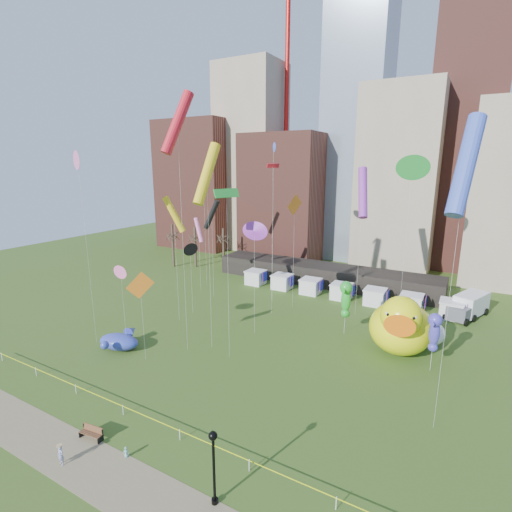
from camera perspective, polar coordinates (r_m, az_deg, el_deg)
The scene contains 36 objects.
ground at distance 32.30m, azimuth -11.19°, elevation -25.17°, with size 160.00×160.00×0.00m, color #38591C.
footpath at distance 29.69m, azimuth -18.42°, elevation -29.78°, with size 70.00×4.00×0.02m, color #7D6E4E.
skyline at distance 81.10m, azimuth 19.61°, elevation 13.75°, with size 101.00×23.00×68.00m.
crane_left at distance 94.93m, azimuth 5.29°, elevation 29.90°, with size 23.00×1.00×76.00m.
pavilion at distance 66.82m, azimuth 10.00°, elevation -2.72°, with size 38.00×6.00×3.20m, color black.
vendor_tents at distance 60.04m, azimuth 12.55°, elevation -5.21°, with size 33.24×2.80×2.40m.
bare_trees at distance 77.44m, azimuth -8.83°, elevation 1.40°, with size 8.44×6.44×8.50m.
caution_tape at distance 31.88m, azimuth -11.25°, elevation -24.21°, with size 50.00×0.06×0.90m.
big_duck at distance 44.57m, azimuth 20.67°, elevation -9.57°, with size 7.46×9.51×7.06m.
small_duck at distance 48.39m, azimuth 24.29°, elevation -10.23°, with size 4.01×4.74×3.38m.
seahorse_green at distance 46.92m, azimuth 13.18°, elevation -5.84°, with size 1.59×1.96×6.65m.
seahorse_purple at distance 41.66m, azimuth 24.95°, elevation -9.84°, with size 1.58×1.84×6.09m.
whale_inflatable at distance 46.21m, azimuth -19.54°, elevation -11.76°, with size 5.06×5.95×2.04m.
park_bench at distance 33.91m, azimuth -23.16°, elevation -22.87°, with size 1.94×0.83×0.96m.
lamppost at distance 25.71m, azimuth -6.30°, elevation -27.76°, with size 0.53×0.53×5.12m.
box_truck at distance 59.27m, azimuth 29.00°, elevation -6.42°, with size 5.09×7.65×3.06m.
woman at distance 32.32m, azimuth -26.97°, elevation -24.83°, with size 0.54×0.35×1.47m, color white.
toddler at distance 31.54m, azimuth -18.70°, elevation -25.81°, with size 0.28×0.20×0.80m, color silver.
kite_0 at distance 64.05m, azimuth -7.78°, elevation 10.59°, with size 2.64×1.12×19.11m.
kite_1 at distance 44.87m, azimuth -24.92°, elevation 12.69°, with size 1.91×1.07×21.41m.
kite_2 at distance 51.79m, azimuth -9.72°, elevation 0.96°, with size 0.50×1.65×9.80m.
kite_3 at distance 37.43m, azimuth -4.39°, elevation 9.07°, with size 1.35×2.73×17.74m.
kite_4 at distance 48.76m, azimuth -12.05°, elevation 6.05°, with size 2.70×2.15×16.29m.
kite_5 at distance 54.83m, azimuth 2.61°, elevation 15.59°, with size 0.97×1.15×22.93m.
kite_6 at distance 52.73m, azimuth 5.75°, elevation 7.30°, with size 0.96×2.67×16.04m.
kite_7 at distance 44.05m, azimuth -0.25°, elevation 3.70°, with size 2.20×0.28×13.66m.
kite_8 at distance 40.03m, azimuth -11.58°, elevation 18.76°, with size 2.64×3.69×26.99m.
kite_9 at distance 43.36m, azimuth -19.41°, elevation -2.29°, with size 1.46×0.31×9.57m.
kite_10 at distance 57.63m, azimuth -6.58°, elevation 6.12°, with size 2.73×1.49×14.96m.
kite_11 at distance 51.34m, azimuth 22.16°, elevation 12.03°, with size 2.64×2.13×21.11m.
kite_12 at distance 39.90m, azimuth -7.29°, elevation 11.95°, with size 1.63×3.82×22.20m.
kite_13 at distance 29.52m, azimuth 28.65°, elevation 11.69°, with size 1.98×4.18×23.38m.
kite_14 at distance 40.54m, azimuth -16.77°, elevation -4.28°, with size 2.02×2.01×9.55m.
kite_15 at distance 51.17m, azimuth 15.55°, elevation 9.04°, with size 2.51×3.93×19.73m.
kite_16 at distance 49.69m, azimuth 2.53°, elevation 12.71°, with size 1.17×1.58×20.08m.
kite_17 at distance 60.99m, azimuth -8.49°, elevation 3.82°, with size 2.36×1.53×11.88m.
Camera 1 is at (17.11, -18.65, 20.06)m, focal length 27.00 mm.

